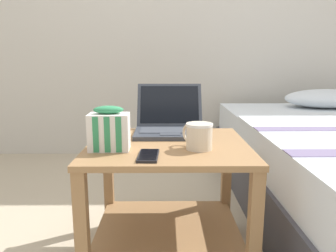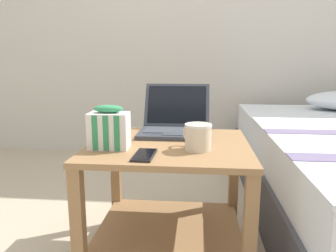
# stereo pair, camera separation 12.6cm
# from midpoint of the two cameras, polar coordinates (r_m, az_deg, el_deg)

# --- Properties ---
(back_wall) EXTENTS (8.00, 0.05, 2.50)m
(back_wall) POSITION_cam_midpoint_polar(r_m,az_deg,el_deg) (2.93, 4.55, 19.50)
(back_wall) COLOR beige
(back_wall) RESTS_ON ground_plane
(bedside_table) EXTENTS (0.64, 0.58, 0.51)m
(bedside_table) POSITION_cam_midpoint_polar(r_m,az_deg,el_deg) (1.37, 2.84, -10.30)
(bedside_table) COLOR #997047
(bedside_table) RESTS_ON ground_plane
(laptop) EXTENTS (0.31, 0.34, 0.21)m
(laptop) POSITION_cam_midpoint_polar(r_m,az_deg,el_deg) (1.50, 3.66, 0.47)
(laptop) COLOR #333842
(laptop) RESTS_ON bedside_table
(mug_front_left) EXTENTS (0.11, 0.13, 0.10)m
(mug_front_left) POSITION_cam_midpoint_polar(r_m,az_deg,el_deg) (1.22, 8.13, -1.68)
(mug_front_left) COLOR beige
(mug_front_left) RESTS_ON bedside_table
(snack_bag) EXTENTS (0.15, 0.10, 0.17)m
(snack_bag) POSITION_cam_midpoint_polar(r_m,az_deg,el_deg) (1.24, -7.40, -0.52)
(snack_bag) COLOR white
(snack_bag) RESTS_ON bedside_table
(cell_phone) EXTENTS (0.07, 0.15, 0.01)m
(cell_phone) POSITION_cam_midpoint_polar(r_m,az_deg,el_deg) (1.14, -0.99, -5.10)
(cell_phone) COLOR black
(cell_phone) RESTS_ON bedside_table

